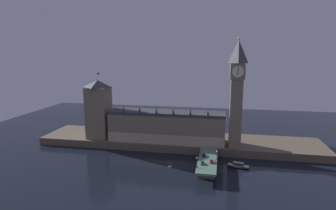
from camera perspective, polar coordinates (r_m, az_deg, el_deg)
The scene contains 15 objects.
ground_plane at distance 192.48m, azimuth 0.35°, elevation -11.68°, with size 400.00×400.00×0.00m, color black.
embankment at distance 227.70m, azimuth 2.15°, elevation -7.38°, with size 220.00×42.00×5.63m.
parliament_hall at distance 216.96m, azimuth -0.26°, elevation -4.32°, with size 88.24×20.42×27.80m.
clock_tower at distance 202.93m, azimuth 13.78°, elevation 2.87°, with size 10.36×10.47×77.65m.
victoria_tower at distance 230.49m, azimuth -13.90°, elevation -0.78°, with size 16.94×16.94×52.23m.
bridge at distance 183.61m, azimuth 8.04°, elevation -11.45°, with size 11.88×46.00×6.58m.
car_northbound_lead at distance 186.99m, azimuth 7.32°, elevation -10.04°, with size 1.84×4.70×1.57m.
car_northbound_trail at distance 174.04m, azimuth 7.03°, elevation -11.64°, with size 2.09×3.85×1.53m.
car_southbound_lead at distance 177.18m, azimuth 8.83°, elevation -11.27°, with size 2.07×4.16×1.58m.
pedestrian_near_rail at distance 168.69m, azimuth 5.98°, elevation -12.31°, with size 0.38×0.38×1.60m.
pedestrian_mid_walk at distance 178.88m, azimuth 9.71°, elevation -11.05°, with size 0.38×0.38×1.57m.
pedestrian_far_rail at distance 190.86m, azimuth 6.61°, elevation -9.56°, with size 0.38×0.38×1.61m.
street_lamp_near at distance 167.96m, azimuth 5.88°, elevation -11.24°, with size 1.34×0.60×6.40m.
street_lamp_mid at distance 181.35m, azimuth 9.89°, elevation -9.77°, with size 1.34×0.60×5.95m.
boat_downstream at distance 189.52m, azimuth 14.08°, elevation -11.93°, with size 15.58×7.71×3.75m.
Camera 1 is at (32.35, -175.32, 72.57)m, focal length 30.00 mm.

